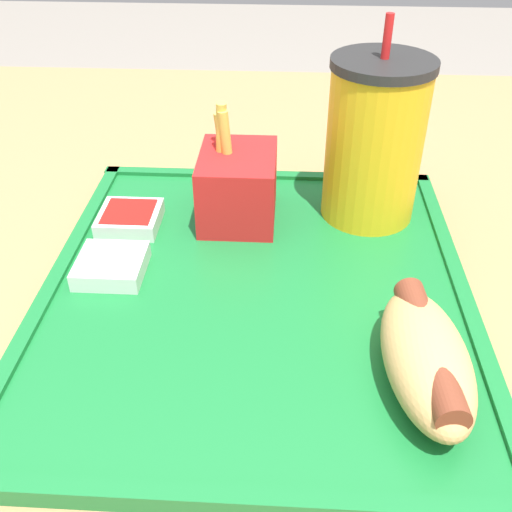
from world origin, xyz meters
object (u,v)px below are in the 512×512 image
soda_cup (374,141)px  fries_carton (237,185)px  hot_dog_far (426,357)px  sauce_cup_ketchup (130,218)px  sauce_cup_mayo (111,265)px

soda_cup → fries_carton: size_ratio=1.66×
hot_dog_far → sauce_cup_ketchup: 0.29m
soda_cup → sauce_cup_ketchup: bearing=-80.7°
fries_carton → sauce_cup_ketchup: fries_carton is taller
fries_carton → sauce_cup_mayo: fries_carton is taller
fries_carton → sauce_cup_ketchup: (0.02, -0.10, -0.03)m
fries_carton → sauce_cup_mayo: 0.14m
hot_dog_far → sauce_cup_mayo: (-0.11, -0.23, -0.02)m
sauce_cup_mayo → soda_cup: bearing=116.4°
soda_cup → fries_carton: bearing=-83.6°
fries_carton → sauce_cup_mayo: (0.09, -0.10, -0.03)m
sauce_cup_mayo → sauce_cup_ketchup: bearing=-179.0°
hot_dog_far → fries_carton: fries_carton is taller
hot_dog_far → sauce_cup_ketchup: hot_dog_far is taller
soda_cup → sauce_cup_ketchup: size_ratio=3.35×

